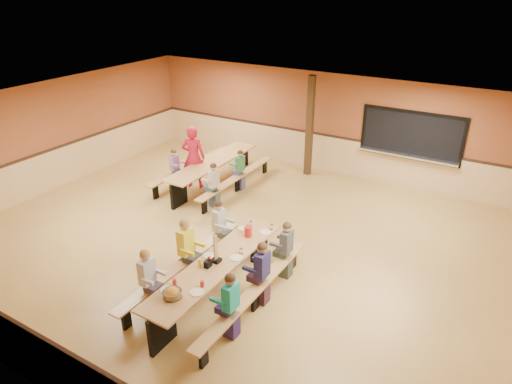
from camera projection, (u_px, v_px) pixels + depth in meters
The scene contains 23 objects.
ground at pixel (234, 239), 10.55m from camera, with size 12.00×12.00×0.00m, color #A27B3D.
room_envelope at pixel (234, 213), 10.25m from camera, with size 12.04×10.04×3.02m.
kitchen_pass_through at pixel (411, 138), 12.55m from camera, with size 2.78×0.28×1.38m.
structural_post at pixel (310, 127), 13.41m from camera, with size 0.18×0.18×3.00m, color #302110.
cafeteria_table_main at pixel (217, 272), 8.50m from camera, with size 1.91×3.70×0.74m.
cafeteria_table_second at pixel (213, 168), 13.08m from camera, with size 1.91×3.70×0.74m.
seated_child_white_left at pixel (148, 280), 8.10m from camera, with size 0.38×0.31×1.24m, color silver, non-canonical shape.
seated_adult_yellow at pixel (186, 250), 8.93m from camera, with size 0.43×0.35×1.34m, color yellow, non-canonical shape.
seated_child_grey_left at pixel (219, 227), 9.81m from camera, with size 0.38×0.31×1.24m, color silver, non-canonical shape.
seated_child_teal_right at pixel (231, 306), 7.48m from camera, with size 0.38×0.31×1.23m, color teal, non-canonical shape.
seated_child_navy_right at pixel (262, 274), 8.27m from camera, with size 0.40×0.32×1.27m, color #242053, non-canonical shape.
seated_child_char_right at pixel (286, 250), 9.02m from camera, with size 0.37×0.30×1.22m, color #42454B, non-canonical shape.
seated_child_purple_sec at pixel (175, 169), 12.90m from camera, with size 0.34×0.28×1.14m, color #8C5F8F, non-canonical shape.
seated_child_green_sec at pixel (240, 170), 12.81m from camera, with size 0.34×0.28×1.16m, color #327947, non-canonical shape.
seated_child_tan_sec at pixel (214, 185), 11.82m from camera, with size 0.36×0.30×1.20m, color beige, non-canonical shape.
standing_woman at pixel (194, 157), 12.83m from camera, with size 0.66×0.43×1.81m, color #AD1328.
punch_pitcher at pixel (248, 232), 9.20m from camera, with size 0.16×0.16×0.22m, color red.
chip_bowl at pixel (172, 293), 7.47m from camera, with size 0.32×0.32×0.15m, color orange, non-canonical shape.
napkin_dispenser at pixel (208, 264), 8.25m from camera, with size 0.10×0.14×0.13m, color black.
condiment_mustard at pixel (200, 263), 8.24m from camera, with size 0.06×0.06×0.17m, color yellow.
condiment_ketchup at pixel (209, 261), 8.30m from camera, with size 0.06×0.06×0.17m, color #B2140F.
table_paddle at pixel (216, 255), 8.37m from camera, with size 0.16×0.16×0.56m.
place_settings at pixel (217, 260), 8.38m from camera, with size 0.65×3.30×0.11m, color beige, non-canonical shape.
Camera 1 is at (5.08, -7.51, 5.52)m, focal length 32.00 mm.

